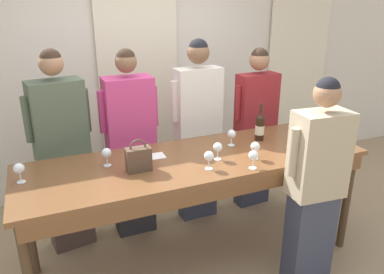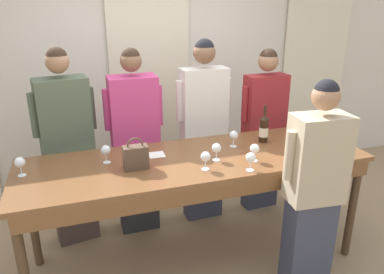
{
  "view_description": "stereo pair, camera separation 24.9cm",
  "coord_description": "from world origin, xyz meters",
  "px_view_note": "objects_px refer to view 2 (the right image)",
  "views": [
    {
      "loc": [
        -1.15,
        -2.59,
        2.23
      ],
      "look_at": [
        0.0,
        0.09,
        1.16
      ],
      "focal_mm": 35.0,
      "sensor_mm": 36.0,
      "label": 1
    },
    {
      "loc": [
        -0.91,
        -2.68,
        2.23
      ],
      "look_at": [
        0.0,
        0.09,
        1.16
      ],
      "focal_mm": 35.0,
      "sensor_mm": 36.0,
      "label": 2
    }
  ],
  "objects_px": {
    "wine_glass_front_left": "(234,136)",
    "wine_glass_center_mid": "(20,163)",
    "handbag": "(136,157)",
    "wine_glass_back_mid": "(251,158)",
    "guest_cream_sweater": "(203,130)",
    "wine_glass_center_left": "(206,157)",
    "guest_pink_top": "(135,144)",
    "guest_olive_jacket": "(68,149)",
    "guest_striped_shirt": "(263,129)",
    "wine_glass_back_left": "(302,131)",
    "tasting_bar": "(197,170)",
    "wine_glass_center_right": "(216,149)",
    "wine_glass_front_mid": "(255,149)",
    "host_pouring": "(314,193)",
    "wine_glass_front_right": "(106,151)",
    "wine_bottle": "(264,129)"
  },
  "relations": [
    {
      "from": "wine_glass_center_right",
      "to": "wine_glass_back_mid",
      "type": "height_order",
      "value": "same"
    },
    {
      "from": "guest_striped_shirt",
      "to": "wine_glass_center_right",
      "type": "bearing_deg",
      "value": -137.63
    },
    {
      "from": "wine_bottle",
      "to": "wine_glass_back_left",
      "type": "xyz_separation_m",
      "value": [
        0.33,
        -0.11,
        -0.02
      ]
    },
    {
      "from": "handbag",
      "to": "wine_glass_center_mid",
      "type": "relative_size",
      "value": 1.73
    },
    {
      "from": "handbag",
      "to": "guest_olive_jacket",
      "type": "bearing_deg",
      "value": 124.15
    },
    {
      "from": "tasting_bar",
      "to": "wine_glass_back_left",
      "type": "xyz_separation_m",
      "value": [
        1.04,
        0.08,
        0.2
      ]
    },
    {
      "from": "handbag",
      "to": "wine_glass_center_left",
      "type": "bearing_deg",
      "value": -20.32
    },
    {
      "from": "wine_glass_center_left",
      "to": "guest_olive_jacket",
      "type": "xyz_separation_m",
      "value": [
        -1.0,
        0.92,
        -0.16
      ]
    },
    {
      "from": "guest_olive_jacket",
      "to": "wine_glass_front_mid",
      "type": "bearing_deg",
      "value": -32.07
    },
    {
      "from": "wine_glass_front_right",
      "to": "wine_glass_back_left",
      "type": "height_order",
      "value": "same"
    },
    {
      "from": "wine_glass_center_right",
      "to": "guest_olive_jacket",
      "type": "xyz_separation_m",
      "value": [
        -1.14,
        0.78,
        -0.16
      ]
    },
    {
      "from": "wine_glass_front_right",
      "to": "guest_olive_jacket",
      "type": "relative_size",
      "value": 0.08
    },
    {
      "from": "wine_glass_center_right",
      "to": "guest_striped_shirt",
      "type": "distance_m",
      "value": 1.18
    },
    {
      "from": "wine_glass_front_right",
      "to": "guest_pink_top",
      "type": "bearing_deg",
      "value": 59.46
    },
    {
      "from": "handbag",
      "to": "guest_cream_sweater",
      "type": "xyz_separation_m",
      "value": [
        0.82,
        0.73,
        -0.12
      ]
    },
    {
      "from": "wine_glass_front_mid",
      "to": "host_pouring",
      "type": "bearing_deg",
      "value": -55.29
    },
    {
      "from": "wine_bottle",
      "to": "wine_glass_front_mid",
      "type": "distance_m",
      "value": 0.46
    },
    {
      "from": "wine_glass_front_left",
      "to": "wine_glass_center_mid",
      "type": "distance_m",
      "value": 1.73
    },
    {
      "from": "wine_glass_back_mid",
      "to": "guest_cream_sweater",
      "type": "bearing_deg",
      "value": 89.92
    },
    {
      "from": "tasting_bar",
      "to": "wine_glass_center_right",
      "type": "xyz_separation_m",
      "value": [
        0.14,
        -0.07,
        0.2
      ]
    },
    {
      "from": "handbag",
      "to": "host_pouring",
      "type": "distance_m",
      "value": 1.36
    },
    {
      "from": "wine_glass_front_left",
      "to": "wine_glass_back_left",
      "type": "distance_m",
      "value": 0.65
    },
    {
      "from": "wine_glass_center_mid",
      "to": "wine_glass_back_left",
      "type": "bearing_deg",
      "value": -1.04
    },
    {
      "from": "guest_cream_sweater",
      "to": "guest_striped_shirt",
      "type": "relative_size",
      "value": 1.07
    },
    {
      "from": "wine_glass_center_left",
      "to": "wine_glass_back_left",
      "type": "bearing_deg",
      "value": 15.31
    },
    {
      "from": "wine_glass_center_left",
      "to": "guest_striped_shirt",
      "type": "relative_size",
      "value": 0.08
    },
    {
      "from": "wine_glass_front_mid",
      "to": "guest_pink_top",
      "type": "distance_m",
      "value": 1.22
    },
    {
      "from": "wine_bottle",
      "to": "wine_glass_front_mid",
      "type": "bearing_deg",
      "value": -127.35
    },
    {
      "from": "wine_glass_center_right",
      "to": "host_pouring",
      "type": "xyz_separation_m",
      "value": [
        0.57,
        -0.52,
        -0.22
      ]
    },
    {
      "from": "wine_glass_center_left",
      "to": "guest_olive_jacket",
      "type": "height_order",
      "value": "guest_olive_jacket"
    },
    {
      "from": "wine_bottle",
      "to": "wine_glass_back_mid",
      "type": "relative_size",
      "value": 2.36
    },
    {
      "from": "wine_glass_center_mid",
      "to": "guest_cream_sweater",
      "type": "height_order",
      "value": "guest_cream_sweater"
    },
    {
      "from": "handbag",
      "to": "wine_glass_front_mid",
      "type": "distance_m",
      "value": 0.94
    },
    {
      "from": "wine_glass_center_right",
      "to": "wine_glass_front_left",
      "type": "bearing_deg",
      "value": 42.37
    },
    {
      "from": "wine_glass_center_mid",
      "to": "wine_glass_center_left",
      "type": "bearing_deg",
      "value": -13.78
    },
    {
      "from": "handbag",
      "to": "wine_glass_front_mid",
      "type": "height_order",
      "value": "handbag"
    },
    {
      "from": "handbag",
      "to": "wine_glass_center_right",
      "type": "relative_size",
      "value": 1.73
    },
    {
      "from": "wine_glass_center_left",
      "to": "wine_glass_back_mid",
      "type": "relative_size",
      "value": 1.0
    },
    {
      "from": "wine_glass_back_left",
      "to": "host_pouring",
      "type": "xyz_separation_m",
      "value": [
        -0.32,
        -0.67,
        -0.22
      ]
    },
    {
      "from": "handbag",
      "to": "wine_glass_back_mid",
      "type": "bearing_deg",
      "value": -20.74
    },
    {
      "from": "guest_olive_jacket",
      "to": "guest_pink_top",
      "type": "height_order",
      "value": "guest_olive_jacket"
    },
    {
      "from": "guest_olive_jacket",
      "to": "guest_cream_sweater",
      "type": "bearing_deg",
      "value": -0.0
    },
    {
      "from": "guest_olive_jacket",
      "to": "guest_striped_shirt",
      "type": "xyz_separation_m",
      "value": [
        2.0,
        -0.0,
        -0.03
      ]
    },
    {
      "from": "wine_bottle",
      "to": "guest_olive_jacket",
      "type": "distance_m",
      "value": 1.79
    },
    {
      "from": "wine_glass_center_left",
      "to": "wine_glass_center_mid",
      "type": "xyz_separation_m",
      "value": [
        -1.33,
        0.33,
        0.0
      ]
    },
    {
      "from": "tasting_bar",
      "to": "wine_glass_center_mid",
      "type": "bearing_deg",
      "value": 174.88
    },
    {
      "from": "wine_glass_center_left",
      "to": "guest_pink_top",
      "type": "height_order",
      "value": "guest_pink_top"
    },
    {
      "from": "wine_glass_center_mid",
      "to": "wine_glass_front_left",
      "type": "bearing_deg",
      "value": 1.38
    },
    {
      "from": "tasting_bar",
      "to": "guest_olive_jacket",
      "type": "xyz_separation_m",
      "value": [
        -1.0,
        0.71,
        0.04
      ]
    },
    {
      "from": "wine_glass_center_right",
      "to": "guest_pink_top",
      "type": "relative_size",
      "value": 0.08
    }
  ]
}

